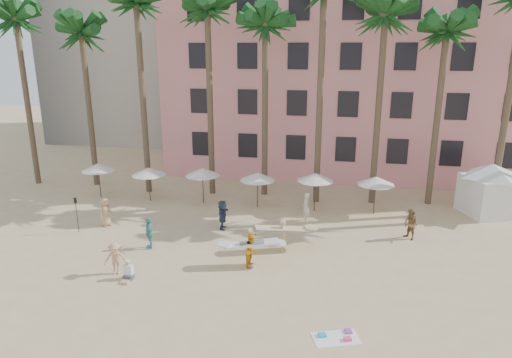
{
  "coord_description": "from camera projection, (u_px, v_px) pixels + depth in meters",
  "views": [
    {
      "loc": [
        4.41,
        -17.43,
        10.99
      ],
      "look_at": [
        0.09,
        6.0,
        4.0
      ],
      "focal_mm": 32.0,
      "sensor_mm": 36.0,
      "label": 1
    }
  ],
  "objects": [
    {
      "name": "carrier_white",
      "position": [
        252.0,
        249.0,
        23.44
      ],
      "size": [
        2.87,
        1.41,
        1.76
      ],
      "color": "orange",
      "rests_on": "ground"
    },
    {
      "name": "seated_man",
      "position": [
        128.0,
        273.0,
        22.18
      ],
      "size": [
        0.44,
        0.76,
        0.99
      ],
      "color": "#3F3F4C",
      "rests_on": "ground"
    },
    {
      "name": "beachgoers",
      "position": [
        221.0,
        224.0,
        26.76
      ],
      "size": [
        19.65,
        9.76,
        1.92
      ],
      "color": "tan",
      "rests_on": "ground"
    },
    {
      "name": "paddle",
      "position": [
        76.0,
        210.0,
        27.54
      ],
      "size": [
        0.18,
        0.04,
        2.23
      ],
      "color": "black",
      "rests_on": "ground"
    },
    {
      "name": "ground",
      "position": [
        230.0,
        302.0,
        20.31
      ],
      "size": [
        120.0,
        120.0,
        0.0
      ],
      "primitive_type": "plane",
      "color": "#D1B789",
      "rests_on": "ground"
    },
    {
      "name": "cabana",
      "position": [
        490.0,
        185.0,
        30.39
      ],
      "size": [
        5.73,
        5.73,
        3.5
      ],
      "color": "white",
      "rests_on": "ground"
    },
    {
      "name": "palm_row",
      "position": [
        286.0,
        15.0,
        30.73
      ],
      "size": [
        44.4,
        5.4,
        16.3
      ],
      "color": "brown",
      "rests_on": "ground"
    },
    {
      "name": "umbrella_row",
      "position": [
        230.0,
        174.0,
        31.97
      ],
      "size": [
        22.5,
        2.7,
        2.73
      ],
      "color": "#332B23",
      "rests_on": "ground"
    },
    {
      "name": "carrier_yellow",
      "position": [
        283.0,
        233.0,
        25.2
      ],
      "size": [
        3.22,
        1.68,
        1.82
      ],
      "color": "#E2B57F",
      "rests_on": "ground"
    },
    {
      "name": "pink_hotel",
      "position": [
        371.0,
        80.0,
        41.38
      ],
      "size": [
        35.0,
        14.0,
        16.0
      ],
      "primitive_type": "cube",
      "color": "pink",
      "rests_on": "ground"
    },
    {
      "name": "beach_towel",
      "position": [
        337.0,
        337.0,
        17.82
      ],
      "size": [
        2.03,
        1.53,
        0.14
      ],
      "color": "white",
      "rests_on": "ground"
    }
  ]
}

